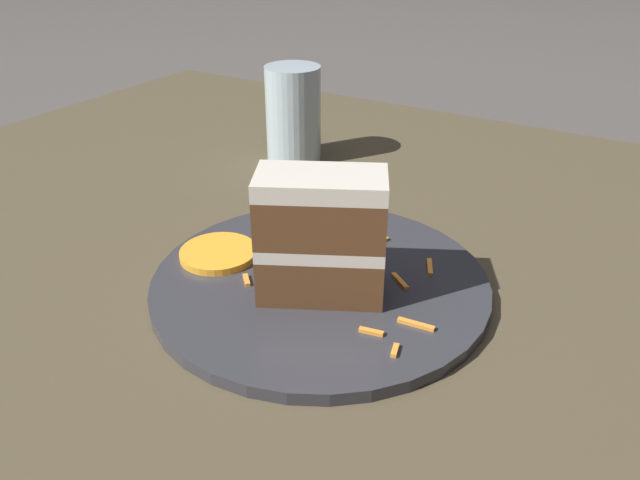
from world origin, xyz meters
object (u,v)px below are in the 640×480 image
Objects in this scene: plate at (320,283)px; drinking_glass at (293,120)px; cake_slice at (321,236)px; cream_dollop at (310,205)px; orange_garnish at (219,253)px.

drinking_glass is (-0.23, -0.18, 0.04)m from plate.
cake_slice is 1.64× the size of cream_dollop.
orange_garnish is (-0.00, -0.11, -0.05)m from cake_slice.
cream_dollop is (-0.07, -0.06, 0.03)m from plate.
cream_dollop is 0.21m from drinking_glass.
drinking_glass reaches higher than cake_slice.
plate is at bearing 5.86° from cake_slice.
cream_dollop reaches higher than orange_garnish.
cake_slice reaches higher than plate.
plate is 2.44× the size of drinking_glass.
cake_slice is 0.96× the size of drinking_glass.
plate is at bearing 37.05° from cream_dollop.
cream_dollop is 0.99× the size of orange_garnish.
cream_dollop is at bearing -142.95° from plate.
orange_garnish is (0.02, -0.09, 0.01)m from plate.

